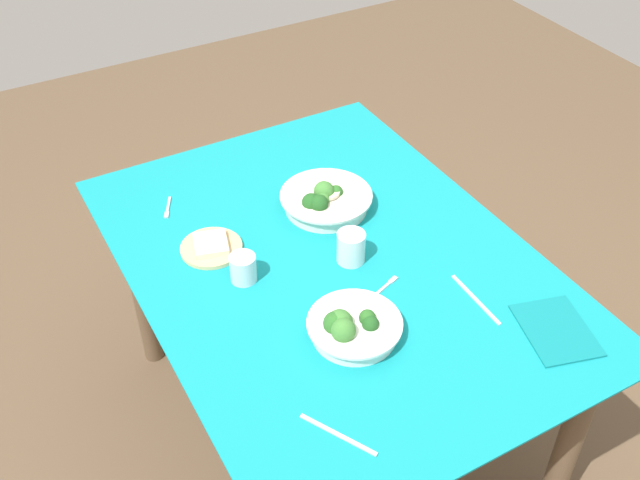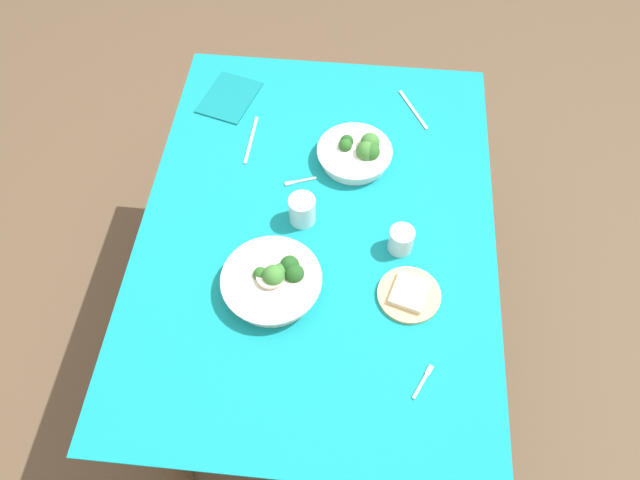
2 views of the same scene
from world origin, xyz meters
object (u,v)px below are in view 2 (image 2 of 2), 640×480
(water_glass_center, at_px, (401,240))
(fork_by_near_bowl, at_px, (299,181))
(table_knife_left, at_px, (413,110))
(table_knife_right, at_px, (251,140))
(broccoli_bowl_far, at_px, (357,153))
(water_glass_side, at_px, (302,210))
(bread_side_plate, at_px, (409,294))
(broccoli_bowl_near, at_px, (273,281))
(napkin_folded_upper, at_px, (229,97))
(fork_by_far_bowl, at_px, (424,380))

(water_glass_center, distance_m, fork_by_near_bowl, 0.39)
(table_knife_left, relative_size, table_knife_right, 0.95)
(broccoli_bowl_far, relative_size, water_glass_side, 2.60)
(bread_side_plate, height_order, table_knife_left, bread_side_plate)
(fork_by_near_bowl, bearing_deg, broccoli_bowl_near, 66.04)
(bread_side_plate, height_order, napkin_folded_upper, bread_side_plate)
(broccoli_bowl_far, xyz_separation_m, table_knife_right, (-0.05, -0.35, -0.03))
(fork_by_near_bowl, relative_size, napkin_folded_upper, 0.46)
(broccoli_bowl_far, bearing_deg, water_glass_side, -30.69)
(water_glass_side, bearing_deg, bread_side_plate, 54.45)
(fork_by_near_bowl, relative_size, table_knife_right, 0.48)
(broccoli_bowl_near, bearing_deg, table_knife_left, 152.48)
(broccoli_bowl_far, relative_size, napkin_folded_upper, 1.11)
(fork_by_far_bowl, relative_size, napkin_folded_upper, 0.45)
(water_glass_center, height_order, fork_by_far_bowl, water_glass_center)
(table_knife_left, relative_size, napkin_folded_upper, 0.91)
(broccoli_bowl_far, bearing_deg, napkin_folded_upper, -117.21)
(table_knife_right, bearing_deg, fork_by_near_bowl, -130.12)
(broccoli_bowl_far, bearing_deg, bread_side_plate, 19.97)
(water_glass_side, relative_size, napkin_folded_upper, 0.43)
(bread_side_plate, height_order, water_glass_side, water_glass_side)
(fork_by_near_bowl, bearing_deg, broccoli_bowl_far, -168.14)
(fork_by_far_bowl, bearing_deg, table_knife_right, 63.34)
(bread_side_plate, relative_size, table_knife_left, 0.90)
(bread_side_plate, xyz_separation_m, fork_by_near_bowl, (-0.37, -0.35, -0.01))
(fork_by_far_bowl, xyz_separation_m, fork_by_near_bowl, (-0.61, -0.39, 0.00))
(broccoli_bowl_far, relative_size, fork_by_near_bowl, 2.42)
(table_knife_left, bearing_deg, napkin_folded_upper, 61.55)
(table_knife_left, bearing_deg, fork_by_far_bowl, 153.56)
(table_knife_right, bearing_deg, water_glass_center, -124.96)
(water_glass_center, relative_size, table_knife_left, 0.40)
(water_glass_side, bearing_deg, broccoli_bowl_near, -12.54)
(bread_side_plate, xyz_separation_m, water_glass_center, (-0.16, -0.03, 0.03))
(broccoli_bowl_far, relative_size, broccoli_bowl_near, 0.86)
(water_glass_side, bearing_deg, water_glass_center, 75.97)
(table_knife_right, bearing_deg, napkin_folded_upper, 31.49)
(fork_by_far_bowl, relative_size, table_knife_right, 0.47)
(broccoli_bowl_near, relative_size, fork_by_near_bowl, 2.82)
(water_glass_side, relative_size, fork_by_near_bowl, 0.93)
(table_knife_right, bearing_deg, broccoli_bowl_far, -96.13)
(table_knife_left, bearing_deg, water_glass_side, 117.61)
(fork_by_far_bowl, bearing_deg, bread_side_plate, 36.65)
(broccoli_bowl_near, height_order, napkin_folded_upper, broccoli_bowl_near)
(table_knife_right, distance_m, napkin_folded_upper, 0.22)
(water_glass_center, distance_m, fork_by_far_bowl, 0.41)
(broccoli_bowl_far, distance_m, napkin_folded_upper, 0.52)
(water_glass_center, height_order, fork_by_near_bowl, water_glass_center)
(broccoli_bowl_near, distance_m, water_glass_center, 0.38)
(napkin_folded_upper, bearing_deg, water_glass_side, 32.68)
(broccoli_bowl_near, distance_m, bread_side_plate, 0.38)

